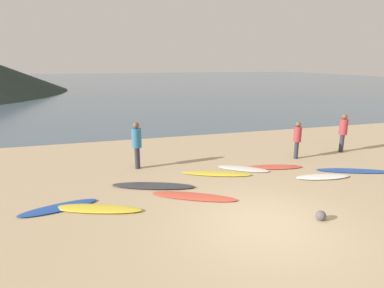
{
  "coord_description": "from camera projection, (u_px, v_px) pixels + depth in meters",
  "views": [
    {
      "loc": [
        -3.77,
        -6.42,
        3.9
      ],
      "look_at": [
        -0.09,
        5.96,
        0.6
      ],
      "focal_mm": 30.29,
      "sensor_mm": 36.0,
      "label": 1
    }
  ],
  "objects": [
    {
      "name": "beach_rock_near",
      "position": [
        321.0,
        216.0,
        8.17
      ],
      "size": [
        0.25,
        0.25,
        0.25
      ],
      "primitive_type": "sphere",
      "color": "#554C51",
      "rests_on": "ground"
    },
    {
      "name": "surfboard_0",
      "position": [
        59.0,
        208.0,
        8.82
      ],
      "size": [
        2.12,
        1.06,
        0.07
      ],
      "primitive_type": "ellipsoid",
      "rotation": [
        0.0,
        0.0,
        0.26
      ],
      "color": "#1E479E",
      "rests_on": "ground"
    },
    {
      "name": "person_1",
      "position": [
        343.0,
        130.0,
        14.15
      ],
      "size": [
        0.34,
        0.34,
        1.7
      ],
      "rotation": [
        0.0,
        0.0,
        2.82
      ],
      "color": "#2D2D38",
      "rests_on": "ground"
    },
    {
      "name": "surfboard_7",
      "position": [
        323.0,
        177.0,
        11.15
      ],
      "size": [
        1.98,
        0.84,
        0.1
      ],
      "primitive_type": "ellipsoid",
      "rotation": [
        0.0,
        0.0,
        -0.17
      ],
      "color": "white",
      "rests_on": "ground"
    },
    {
      "name": "ocean_water",
      "position": [
        114.0,
        82.0,
        63.7
      ],
      "size": [
        140.0,
        100.0,
        0.01
      ],
      "primitive_type": "cube",
      "color": "#475B6B",
      "rests_on": "ground"
    },
    {
      "name": "ground_plane",
      "position": [
        172.0,
        139.0,
        17.28
      ],
      "size": [
        120.0,
        120.0,
        0.2
      ],
      "primitive_type": "cube",
      "color": "tan",
      "rests_on": "ground"
    },
    {
      "name": "surfboard_5",
      "position": [
        243.0,
        169.0,
        12.03
      ],
      "size": [
        1.9,
        1.55,
        0.07
      ],
      "primitive_type": "ellipsoid",
      "rotation": [
        0.0,
        0.0,
        -0.6
      ],
      "color": "silver",
      "rests_on": "ground"
    },
    {
      "name": "person_0",
      "position": [
        297.0,
        137.0,
        13.19
      ],
      "size": [
        0.31,
        0.31,
        1.54
      ],
      "rotation": [
        0.0,
        0.0,
        0.36
      ],
      "color": "#2D2D38",
      "rests_on": "ground"
    },
    {
      "name": "surfboard_2",
      "position": [
        153.0,
        186.0,
        10.36
      ],
      "size": [
        2.71,
        1.47,
        0.09
      ],
      "primitive_type": "ellipsoid",
      "rotation": [
        0.0,
        0.0,
        -0.35
      ],
      "color": "#333338",
      "rests_on": "ground"
    },
    {
      "name": "surfboard_6",
      "position": [
        274.0,
        167.0,
        12.23
      ],
      "size": [
        2.24,
        1.04,
        0.06
      ],
      "primitive_type": "ellipsoid",
      "rotation": [
        0.0,
        0.0,
        -0.23
      ],
      "color": "#D84C38",
      "rests_on": "ground"
    },
    {
      "name": "surfboard_8",
      "position": [
        354.0,
        171.0,
        11.8
      ],
      "size": [
        2.65,
        1.44,
        0.07
      ],
      "primitive_type": "ellipsoid",
      "rotation": [
        0.0,
        0.0,
        -0.38
      ],
      "color": "#1E479E",
      "rests_on": "ground"
    },
    {
      "name": "surfboard_1",
      "position": [
        95.0,
        208.0,
        8.74
      ],
      "size": [
        2.6,
        1.44,
        0.09
      ],
      "primitive_type": "ellipsoid",
      "rotation": [
        0.0,
        0.0,
        -0.37
      ],
      "color": "yellow",
      "rests_on": "ground"
    },
    {
      "name": "surfboard_3",
      "position": [
        194.0,
        196.0,
        9.57
      ],
      "size": [
        2.52,
        1.73,
        0.06
      ],
      "primitive_type": "ellipsoid",
      "rotation": [
        0.0,
        0.0,
        -0.5
      ],
      "color": "#D84C38",
      "rests_on": "ground"
    },
    {
      "name": "person_2",
      "position": [
        137.0,
        142.0,
        11.92
      ],
      "size": [
        0.36,
        0.36,
        1.76
      ],
      "rotation": [
        0.0,
        0.0,
        3.1
      ],
      "color": "#2D2D38",
      "rests_on": "ground"
    },
    {
      "name": "surfboard_4",
      "position": [
        216.0,
        174.0,
        11.5
      ],
      "size": [
        2.48,
        1.43,
        0.07
      ],
      "primitive_type": "ellipsoid",
      "rotation": [
        0.0,
        0.0,
        -0.39
      ],
      "color": "yellow",
      "rests_on": "ground"
    }
  ]
}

